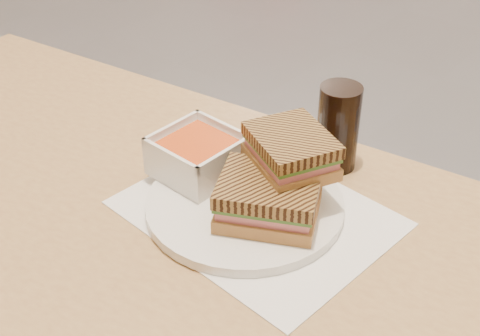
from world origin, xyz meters
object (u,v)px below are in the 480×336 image
Objects in this scene: panini_lower at (269,198)px; cola_glass at (338,128)px; main_table at (117,268)px; plate at (245,205)px; soup_bowl at (198,157)px.

cola_glass reaches higher than panini_lower.
main_table is at bearing -149.44° from panini_lower.
plate is 2.06× the size of cola_glass.
plate is 0.10m from soup_bowl.
main_table is 0.21m from soup_bowl.
plate is at bearing -6.61° from soup_bowl.
cola_glass is (-0.01, 0.18, 0.02)m from panini_lower.
plate is at bearing 172.96° from panini_lower.
plate is at bearing 38.90° from main_table.
main_table is 10.77× the size of soup_bowl.
soup_bowl reaches higher than panini_lower.
soup_bowl is 0.21m from cola_glass.
main_table is 0.28m from panini_lower.
cola_glass is at bearing 58.03° from main_table.
main_table is at bearing -111.62° from soup_bowl.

